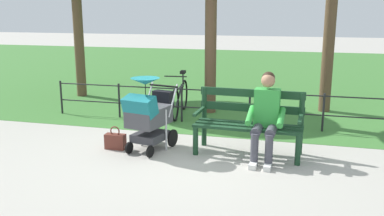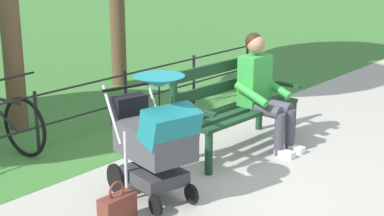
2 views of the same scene
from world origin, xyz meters
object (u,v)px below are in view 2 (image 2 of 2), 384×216
object	(u,v)px
park_bench	(232,103)
stroller	(155,136)
handbag	(117,208)
person_on_bench	(263,88)

from	to	relation	value
park_bench	stroller	distance (m)	1.53
handbag	park_bench	bearing A→B (deg)	-170.25
person_on_bench	stroller	bearing A→B (deg)	1.69
person_on_bench	stroller	size ratio (longest dim) A/B	1.11
park_bench	handbag	world-z (taller)	park_bench
person_on_bench	handbag	distance (m)	2.38
park_bench	stroller	world-z (taller)	stroller
person_on_bench	handbag	bearing A→B (deg)	3.19
park_bench	person_on_bench	size ratio (longest dim) A/B	1.27
stroller	park_bench	bearing A→B (deg)	-169.65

